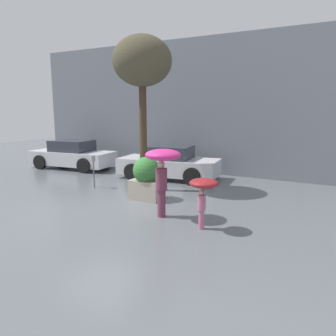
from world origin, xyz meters
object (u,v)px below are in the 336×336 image
at_px(parked_car_far, 73,155).
at_px(parking_meter, 93,165).
at_px(person_child, 203,188).
at_px(parked_car_near, 169,163).
at_px(person_adult, 163,164).
at_px(planter_box, 146,178).
at_px(street_tree, 142,64).

distance_m(parked_car_far, parking_meter, 4.58).
relative_size(person_child, parked_car_near, 0.30).
height_order(person_adult, parked_car_near, person_adult).
relative_size(planter_box, person_child, 1.09).
height_order(person_child, parked_car_near, parked_car_near).
xyz_separation_m(person_adult, parked_car_far, (-7.66, 4.42, -0.84)).
bearing_deg(planter_box, street_tree, 126.99).
height_order(person_adult, street_tree, street_tree).
bearing_deg(parking_meter, person_child, -21.54).
relative_size(person_adult, parked_car_far, 0.43).
bearing_deg(street_tree, person_child, -38.02).
height_order(person_adult, parking_meter, person_adult).
bearing_deg(planter_box, person_adult, -44.55).
xyz_separation_m(planter_box, parked_car_near, (-0.93, 3.20, -0.07)).
relative_size(person_adult, street_tree, 0.35).
height_order(person_child, parking_meter, person_child).
distance_m(parked_car_near, street_tree, 4.37).
xyz_separation_m(planter_box, person_child, (2.67, -1.67, 0.33)).
bearing_deg(parking_meter, planter_box, -8.87).
relative_size(parked_car_near, parking_meter, 3.58).
distance_m(person_adult, street_tree, 4.34).
distance_m(parked_car_near, parked_car_far, 5.37).
bearing_deg(person_child, street_tree, -177.56).
bearing_deg(person_adult, parked_car_far, -168.83).
bearing_deg(parked_car_near, parked_car_far, 84.00).
bearing_deg(person_adult, street_tree, 173.25).
distance_m(person_adult, parked_car_near, 5.17).
height_order(planter_box, parked_car_far, planter_box).
xyz_separation_m(planter_box, parked_car_far, (-6.29, 3.07, -0.07)).
bearing_deg(person_adult, person_child, 27.44).
bearing_deg(person_adult, planter_box, 176.62).
distance_m(parked_car_far, street_tree, 7.00).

